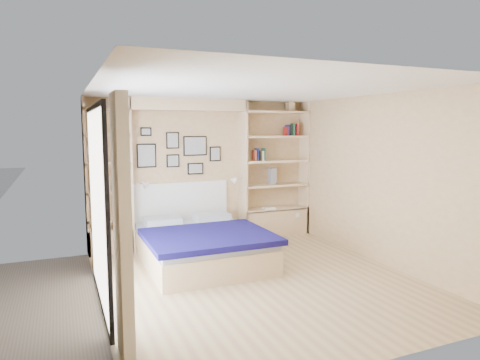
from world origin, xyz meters
name	(u,v)px	position (x,y,z in m)	size (l,w,h in m)	color
ground	(257,280)	(0.00, 0.00, 0.00)	(4.50, 4.50, 0.00)	tan
room_shell	(194,187)	(-0.39, 1.52, 1.08)	(4.50, 4.50, 4.50)	tan
bed	(201,244)	(-0.45, 1.00, 0.28)	(1.75, 2.33, 1.07)	#DBBA8C
photo_gallery	(178,152)	(-0.45, 2.22, 1.60)	(1.48, 0.02, 0.82)	black
reading_lamps	(191,182)	(-0.30, 2.00, 1.10)	(1.92, 0.12, 0.15)	silver
shelf_decor	(261,146)	(1.04, 2.07, 1.68)	(3.52, 0.23, 2.03)	#AF472E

